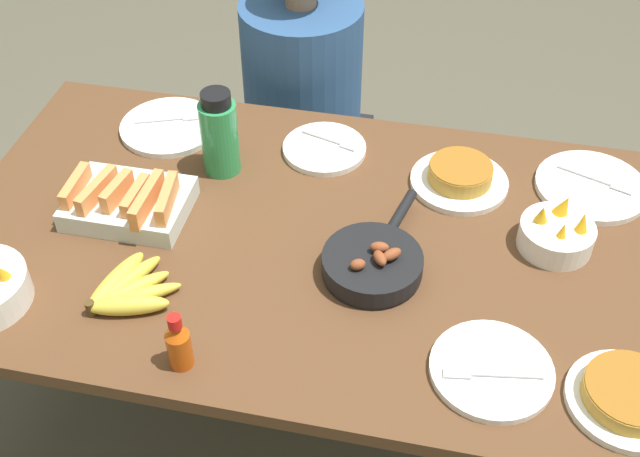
{
  "coord_description": "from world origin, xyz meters",
  "views": [
    {
      "loc": [
        0.27,
        -1.27,
        1.96
      ],
      "look_at": [
        0.0,
        0.0,
        0.75
      ],
      "focal_mm": 45.0,
      "sensor_mm": 36.0,
      "label": 1
    }
  ],
  "objects_px": {
    "empty_plate_far_right": "(491,370)",
    "empty_plate_far_left": "(591,187)",
    "water_bottle": "(219,134)",
    "empty_plate_mid_edge": "(169,127)",
    "fruit_bowl_citrus": "(557,234)",
    "frittata_plate_side": "(629,396)",
    "empty_plate_near_front": "(324,149)",
    "hot_sauce_bottle": "(179,344)",
    "melon_tray": "(128,202)",
    "person_figure": "(303,132)",
    "frittata_plate_center": "(460,177)",
    "skillet": "(373,263)",
    "banana_bunch": "(125,291)"
  },
  "relations": [
    {
      "from": "frittata_plate_side",
      "to": "empty_plate_mid_edge",
      "type": "bearing_deg",
      "value": 150.36
    },
    {
      "from": "melon_tray",
      "to": "frittata_plate_center",
      "type": "xyz_separation_m",
      "value": [
        0.74,
        0.26,
        -0.01
      ]
    },
    {
      "from": "banana_bunch",
      "to": "fruit_bowl_citrus",
      "type": "distance_m",
      "value": 0.94
    },
    {
      "from": "empty_plate_far_right",
      "to": "empty_plate_far_left",
      "type": "bearing_deg",
      "value": 71.11
    },
    {
      "from": "frittata_plate_center",
      "to": "water_bottle",
      "type": "distance_m",
      "value": 0.58
    },
    {
      "from": "empty_plate_far_right",
      "to": "hot_sauce_bottle",
      "type": "height_order",
      "value": "hot_sauce_bottle"
    },
    {
      "from": "empty_plate_far_right",
      "to": "empty_plate_mid_edge",
      "type": "xyz_separation_m",
      "value": [
        -0.87,
        0.62,
        -0.0
      ]
    },
    {
      "from": "empty_plate_mid_edge",
      "to": "frittata_plate_center",
      "type": "bearing_deg",
      "value": -5.13
    },
    {
      "from": "empty_plate_far_left",
      "to": "person_figure",
      "type": "xyz_separation_m",
      "value": [
        -0.81,
        0.42,
        -0.26
      ]
    },
    {
      "from": "water_bottle",
      "to": "hot_sauce_bottle",
      "type": "distance_m",
      "value": 0.6
    },
    {
      "from": "melon_tray",
      "to": "empty_plate_near_front",
      "type": "bearing_deg",
      "value": 39.58
    },
    {
      "from": "melon_tray",
      "to": "empty_plate_far_left",
      "type": "relative_size",
      "value": 1.03
    },
    {
      "from": "empty_plate_mid_edge",
      "to": "banana_bunch",
      "type": "bearing_deg",
      "value": -78.77
    },
    {
      "from": "banana_bunch",
      "to": "water_bottle",
      "type": "height_order",
      "value": "water_bottle"
    },
    {
      "from": "banana_bunch",
      "to": "person_figure",
      "type": "xyz_separation_m",
      "value": [
        0.15,
        0.98,
        -0.27
      ]
    },
    {
      "from": "melon_tray",
      "to": "empty_plate_far_left",
      "type": "distance_m",
      "value": 1.09
    },
    {
      "from": "empty_plate_far_left",
      "to": "skillet",
      "type": "bearing_deg",
      "value": -140.78
    },
    {
      "from": "frittata_plate_center",
      "to": "empty_plate_far_right",
      "type": "relative_size",
      "value": 0.99
    },
    {
      "from": "melon_tray",
      "to": "banana_bunch",
      "type": "bearing_deg",
      "value": -70.01
    },
    {
      "from": "skillet",
      "to": "frittata_plate_center",
      "type": "height_order",
      "value": "skillet"
    },
    {
      "from": "hot_sauce_bottle",
      "to": "person_figure",
      "type": "relative_size",
      "value": 0.12
    },
    {
      "from": "fruit_bowl_citrus",
      "to": "hot_sauce_bottle",
      "type": "xyz_separation_m",
      "value": [
        -0.7,
        -0.48,
        0.02
      ]
    },
    {
      "from": "banana_bunch",
      "to": "melon_tray",
      "type": "height_order",
      "value": "melon_tray"
    },
    {
      "from": "skillet",
      "to": "empty_plate_far_left",
      "type": "xyz_separation_m",
      "value": [
        0.47,
        0.38,
        -0.02
      ]
    },
    {
      "from": "melon_tray",
      "to": "skillet",
      "type": "xyz_separation_m",
      "value": [
        0.58,
        -0.07,
        -0.01
      ]
    },
    {
      "from": "fruit_bowl_citrus",
      "to": "person_figure",
      "type": "xyz_separation_m",
      "value": [
        -0.72,
        0.63,
        -0.29
      ]
    },
    {
      "from": "melon_tray",
      "to": "frittata_plate_side",
      "type": "height_order",
      "value": "melon_tray"
    },
    {
      "from": "empty_plate_near_front",
      "to": "empty_plate_far_right",
      "type": "height_order",
      "value": "same"
    },
    {
      "from": "frittata_plate_center",
      "to": "fruit_bowl_citrus",
      "type": "xyz_separation_m",
      "value": [
        0.22,
        -0.17,
        0.01
      ]
    },
    {
      "from": "banana_bunch",
      "to": "frittata_plate_side",
      "type": "xyz_separation_m",
      "value": [
        1.0,
        -0.05,
        0.0
      ]
    },
    {
      "from": "frittata_plate_side",
      "to": "empty_plate_near_front",
      "type": "distance_m",
      "value": 0.94
    },
    {
      "from": "empty_plate_far_left",
      "to": "person_figure",
      "type": "bearing_deg",
      "value": 152.75
    },
    {
      "from": "empty_plate_mid_edge",
      "to": "fruit_bowl_citrus",
      "type": "height_order",
      "value": "fruit_bowl_citrus"
    },
    {
      "from": "empty_plate_far_left",
      "to": "water_bottle",
      "type": "relative_size",
      "value": 1.21
    },
    {
      "from": "banana_bunch",
      "to": "empty_plate_near_front",
      "type": "relative_size",
      "value": 0.94
    },
    {
      "from": "melon_tray",
      "to": "water_bottle",
      "type": "bearing_deg",
      "value": 51.86
    },
    {
      "from": "empty_plate_near_front",
      "to": "empty_plate_far_right",
      "type": "xyz_separation_m",
      "value": [
        0.45,
        -0.61,
        -0.0
      ]
    },
    {
      "from": "skillet",
      "to": "frittata_plate_side",
      "type": "distance_m",
      "value": 0.56
    },
    {
      "from": "melon_tray",
      "to": "empty_plate_mid_edge",
      "type": "distance_m",
      "value": 0.33
    },
    {
      "from": "frittata_plate_side",
      "to": "melon_tray",
      "type": "bearing_deg",
      "value": 164.46
    },
    {
      "from": "empty_plate_near_front",
      "to": "empty_plate_far_left",
      "type": "relative_size",
      "value": 0.8
    },
    {
      "from": "fruit_bowl_citrus",
      "to": "water_bottle",
      "type": "height_order",
      "value": "water_bottle"
    },
    {
      "from": "empty_plate_far_right",
      "to": "hot_sauce_bottle",
      "type": "bearing_deg",
      "value": -170.29
    },
    {
      "from": "frittata_plate_center",
      "to": "empty_plate_far_left",
      "type": "relative_size",
      "value": 0.89
    },
    {
      "from": "empty_plate_far_right",
      "to": "person_figure",
      "type": "relative_size",
      "value": 0.21
    },
    {
      "from": "fruit_bowl_citrus",
      "to": "person_figure",
      "type": "height_order",
      "value": "person_figure"
    },
    {
      "from": "frittata_plate_side",
      "to": "empty_plate_far_right",
      "type": "distance_m",
      "value": 0.25
    },
    {
      "from": "empty_plate_near_front",
      "to": "hot_sauce_bottle",
      "type": "height_order",
      "value": "hot_sauce_bottle"
    },
    {
      "from": "empty_plate_mid_edge",
      "to": "person_figure",
      "type": "xyz_separation_m",
      "value": [
        0.27,
        0.4,
        -0.26
      ]
    },
    {
      "from": "skillet",
      "to": "water_bottle",
      "type": "bearing_deg",
      "value": 69.8
    }
  ]
}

